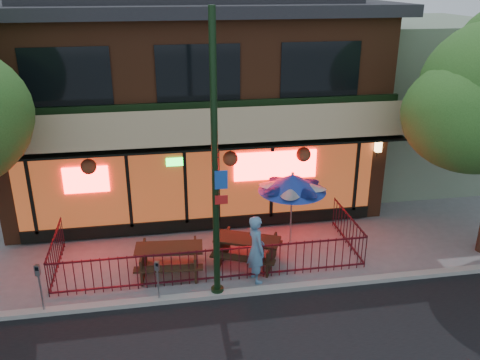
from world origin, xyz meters
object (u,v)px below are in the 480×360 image
object	(u,v)px
picnic_table_right	(247,247)
pedestrian	(256,249)
patio_umbrella	(292,183)
parking_meter_far	(39,281)
picnic_table_left	(169,256)
street_light	(215,180)
parking_meter_near	(158,275)

from	to	relation	value
picnic_table_right	pedestrian	bearing A→B (deg)	-85.87
picnic_table_right	patio_umbrella	bearing A→B (deg)	32.72
picnic_table_right	pedestrian	xyz separation A→B (m)	(0.07, -0.91, 0.44)
parking_meter_far	picnic_table_right	bearing A→B (deg)	15.93
picnic_table_left	patio_umbrella	xyz separation A→B (m)	(3.69, 1.11, 1.44)
street_light	picnic_table_left	size ratio (longest dim) A/B	3.65
picnic_table_right	patio_umbrella	xyz separation A→B (m)	(1.51, 0.97, 1.44)
patio_umbrella	parking_meter_far	xyz separation A→B (m)	(-6.74, -2.47, -1.03)
picnic_table_right	pedestrian	world-z (taller)	pedestrian
street_light	pedestrian	world-z (taller)	street_light
picnic_table_left	parking_meter_near	size ratio (longest dim) A/B	1.65
street_light	parking_meter_near	bearing A→B (deg)	-176.99
pedestrian	street_light	bearing A→B (deg)	101.16
pedestrian	parking_meter_near	world-z (taller)	pedestrian
street_light	patio_umbrella	xyz separation A→B (m)	(2.54, 2.39, -1.20)
picnic_table_left	parking_meter_near	xyz separation A→B (m)	(-0.32, -1.36, 0.28)
patio_umbrella	parking_meter_far	bearing A→B (deg)	-159.92
street_light	pedestrian	distance (m)	2.52
street_light	pedestrian	size ratio (longest dim) A/B	3.73
picnic_table_right	street_light	bearing A→B (deg)	-126.01
patio_umbrella	parking_meter_far	world-z (taller)	patio_umbrella
parking_meter_near	parking_meter_far	xyz separation A→B (m)	(-2.73, -0.00, 0.13)
picnic_table_left	parking_meter_far	distance (m)	3.37
parking_meter_near	picnic_table_right	bearing A→B (deg)	30.86
pedestrian	parking_meter_far	world-z (taller)	pedestrian
patio_umbrella	parking_meter_far	distance (m)	7.25
street_light	picnic_table_right	distance (m)	3.17
patio_umbrella	pedestrian	world-z (taller)	patio_umbrella
street_light	parking_meter_far	bearing A→B (deg)	-178.95
patio_umbrella	picnic_table_right	bearing A→B (deg)	-147.28
picnic_table_right	pedestrian	size ratio (longest dim) A/B	1.17
patio_umbrella	parking_meter_near	world-z (taller)	patio_umbrella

